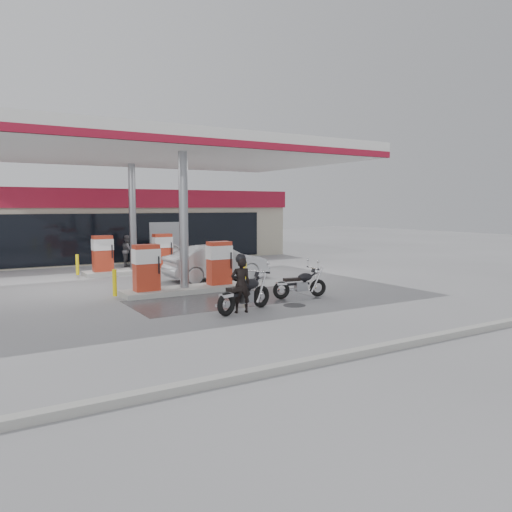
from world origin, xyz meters
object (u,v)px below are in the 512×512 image
(parked_motorcycle, at_px, (301,284))
(hatchback_silver, at_px, (217,263))
(parked_car_right, at_px, (202,245))
(sedan_white, at_px, (167,253))
(biker_main, at_px, (241,285))
(attendant, at_px, (128,251))
(main_motorcycle, at_px, (245,294))
(pump_island_near, at_px, (184,273))
(pump_island_far, at_px, (134,258))

(parked_motorcycle, bearing_deg, hatchback_silver, 106.49)
(hatchback_silver, bearing_deg, parked_car_right, -22.01)
(sedan_white, bearing_deg, parked_car_right, -51.02)
(hatchback_silver, distance_m, parked_car_right, 10.52)
(biker_main, bearing_deg, attendant, -79.24)
(attendant, bearing_deg, biker_main, -161.83)
(biker_main, distance_m, parked_car_right, 17.19)
(main_motorcycle, relative_size, attendant, 1.35)
(sedan_white, xyz_separation_m, hatchback_silver, (-0.09, -6.00, 0.09))
(attendant, distance_m, hatchback_silver, 6.85)
(pump_island_near, bearing_deg, attendant, 86.25)
(main_motorcycle, xyz_separation_m, sedan_white, (2.24, 12.18, 0.12))
(main_motorcycle, xyz_separation_m, parked_motorcycle, (2.72, 0.98, -0.06))
(pump_island_far, bearing_deg, parked_car_right, 44.00)
(main_motorcycle, distance_m, hatchback_silver, 6.54)
(hatchback_silver, bearing_deg, pump_island_far, 31.48)
(pump_island_far, distance_m, attendant, 2.86)
(parked_car_right, bearing_deg, attendant, 121.48)
(pump_island_far, bearing_deg, sedan_white, 41.54)
(attendant, xyz_separation_m, hatchback_silver, (1.81, -6.60, -0.09))
(parked_motorcycle, distance_m, sedan_white, 11.22)
(attendant, relative_size, parked_car_right, 0.35)
(pump_island_far, xyz_separation_m, sedan_white, (2.48, 2.20, -0.08))
(parked_motorcycle, distance_m, attendant, 12.05)
(hatchback_silver, bearing_deg, sedan_white, -1.58)
(pump_island_near, distance_m, hatchback_silver, 3.25)
(parked_motorcycle, height_order, sedan_white, sedan_white)
(attendant, height_order, parked_car_right, attendant)
(biker_main, bearing_deg, hatchback_silver, -97.39)
(pump_island_near, distance_m, parked_car_right, 13.51)
(main_motorcycle, bearing_deg, attendant, 68.94)
(parked_motorcycle, bearing_deg, pump_island_far, 118.43)
(pump_island_near, xyz_separation_m, biker_main, (0.06, -4.05, 0.10))
(pump_island_near, relative_size, biker_main, 3.16)
(main_motorcycle, xyz_separation_m, hatchback_silver, (2.14, 6.18, 0.21))
(biker_main, bearing_deg, parked_motorcycle, -147.12)
(pump_island_near, relative_size, attendant, 3.19)
(pump_island_near, relative_size, hatchback_silver, 1.17)
(pump_island_far, relative_size, biker_main, 3.16)
(pump_island_far, xyz_separation_m, hatchback_silver, (2.39, -3.80, 0.01))
(biker_main, relative_size, parked_motorcycle, 0.83)
(main_motorcycle, bearing_deg, sedan_white, 60.02)
(pump_island_near, bearing_deg, biker_main, -89.15)
(parked_motorcycle, xyz_separation_m, attendant, (-2.39, 11.80, 0.36))
(sedan_white, distance_m, attendant, 2.01)
(sedan_white, height_order, attendant, attendant)
(biker_main, height_order, attendant, biker_main)
(sedan_white, distance_m, parked_car_right, 5.33)
(pump_island_near, bearing_deg, hatchback_silver, 42.62)
(parked_motorcycle, height_order, attendant, attendant)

